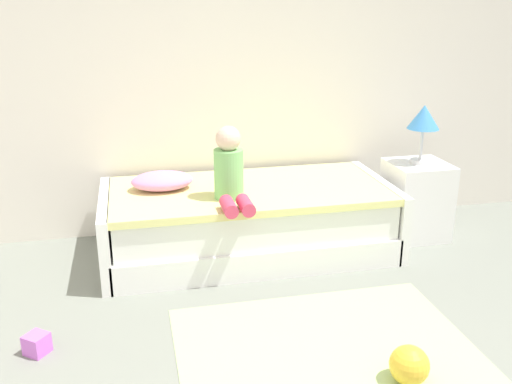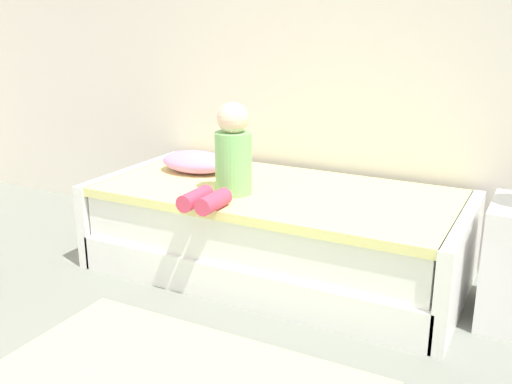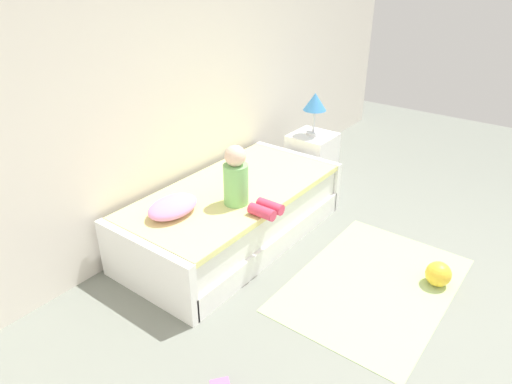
% 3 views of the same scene
% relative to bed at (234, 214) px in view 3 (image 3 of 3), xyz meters
% --- Properties ---
extents(ground_plane, '(9.20, 9.20, 0.00)m').
position_rel_bed_xyz_m(ground_plane, '(0.21, -2.00, -0.25)').
color(ground_plane, gray).
extents(wall_rear, '(7.20, 0.10, 2.90)m').
position_rel_bed_xyz_m(wall_rear, '(0.21, 0.60, 1.20)').
color(wall_rear, silver).
rests_on(wall_rear, ground).
extents(bed, '(2.11, 1.00, 0.50)m').
position_rel_bed_xyz_m(bed, '(0.00, 0.00, 0.00)').
color(bed, white).
rests_on(bed, ground).
extents(nightstand, '(0.44, 0.44, 0.60)m').
position_rel_bed_xyz_m(nightstand, '(1.35, 0.01, 0.05)').
color(nightstand, white).
rests_on(nightstand, ground).
extents(table_lamp, '(0.24, 0.24, 0.45)m').
position_rel_bed_xyz_m(table_lamp, '(1.35, 0.01, 0.69)').
color(table_lamp, silver).
rests_on(table_lamp, nightstand).
extents(child_figure, '(0.20, 0.51, 0.50)m').
position_rel_bed_xyz_m(child_figure, '(-0.17, -0.23, 0.46)').
color(child_figure, '#7FC672').
rests_on(child_figure, bed).
extents(pillow, '(0.44, 0.30, 0.13)m').
position_rel_bed_xyz_m(pillow, '(-0.61, 0.10, 0.32)').
color(pillow, '#EA8CC6').
rests_on(pillow, bed).
extents(toy_ball, '(0.20, 0.20, 0.20)m').
position_rel_bed_xyz_m(toy_ball, '(0.44, -1.69, -0.15)').
color(toy_ball, yellow).
rests_on(toy_ball, ground).
extents(area_rug, '(1.60, 1.10, 0.01)m').
position_rel_bed_xyz_m(area_rug, '(0.14, -1.30, -0.24)').
color(area_rug, '#B2D189').
rests_on(area_rug, ground).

